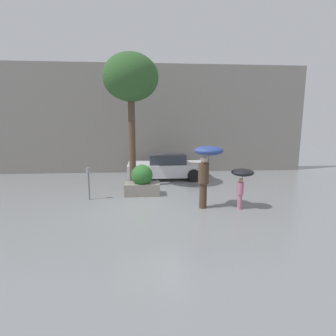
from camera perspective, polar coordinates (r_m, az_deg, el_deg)
name	(u,v)px	position (r m, az deg, el deg)	size (l,w,h in m)	color
ground_plane	(150,207)	(9.03, -3.89, -8.39)	(40.00, 40.00, 0.00)	slate
building_facade	(148,119)	(15.08, -4.28, 10.51)	(18.00, 0.30, 6.00)	gray
planter_box	(142,181)	(10.38, -5.66, -2.91)	(1.36, 0.84, 1.21)	gray
person_adult	(207,161)	(8.64, 8.46, 1.49)	(0.94, 0.94, 2.08)	#473323
person_child	(242,176)	(8.88, 15.84, -1.78)	(0.73, 0.73, 1.34)	#B76684
parked_car_near	(167,167)	(13.40, -0.25, 0.24)	(3.98, 2.10, 1.27)	silver
street_tree	(131,79)	(11.63, -8.13, 18.58)	(2.33, 2.33, 5.68)	brown
parking_meter	(88,177)	(10.04, -16.92, -1.81)	(0.14, 0.14, 1.20)	#595B60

